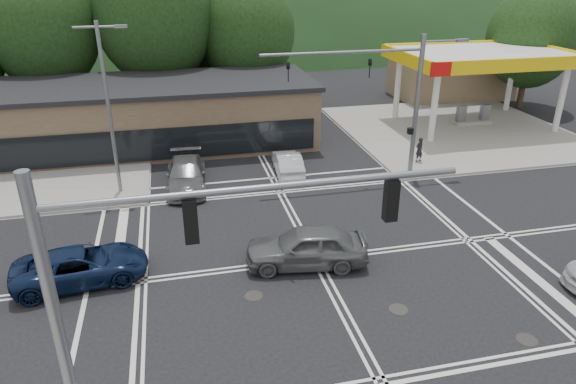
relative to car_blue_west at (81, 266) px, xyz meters
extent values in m
plane|color=black|center=(9.40, -0.50, -0.70)|extent=(120.00, 120.00, 0.00)
cube|color=gray|center=(24.40, 14.50, -0.63)|extent=(16.00, 16.00, 0.15)
cube|color=gray|center=(-5.60, 14.50, -0.63)|extent=(16.00, 16.00, 0.15)
cylinder|color=silver|center=(21.40, 12.50, 1.80)|extent=(0.44, 0.44, 5.00)
cylinder|color=silver|center=(21.40, 18.50, 1.80)|extent=(0.44, 0.44, 5.00)
cylinder|color=silver|center=(31.40, 12.50, 1.80)|extent=(0.44, 0.44, 5.00)
cylinder|color=silver|center=(31.40, 18.50, 1.80)|extent=(0.44, 0.44, 5.00)
cube|color=silver|center=(26.40, 15.50, 4.60)|extent=(12.00, 8.00, 0.60)
cube|color=yellow|center=(26.40, 11.50, 4.60)|extent=(12.20, 0.25, 0.90)
cube|color=yellow|center=(26.40, 19.50, 4.60)|extent=(12.20, 0.25, 0.90)
cube|color=yellow|center=(20.40, 15.50, 4.60)|extent=(0.25, 8.20, 0.90)
cube|color=yellow|center=(32.40, 15.50, 4.60)|extent=(0.25, 8.20, 0.90)
cube|color=red|center=(20.90, 11.35, 4.60)|extent=(1.40, 0.12, 0.90)
cube|color=gray|center=(26.40, 15.50, -0.45)|extent=(3.00, 1.00, 0.30)
cube|color=slate|center=(25.40, 15.50, 0.25)|extent=(0.60, 0.50, 1.30)
cube|color=slate|center=(27.40, 15.50, 0.25)|extent=(0.60, 0.50, 1.30)
cube|color=#846B4F|center=(29.40, 24.50, 1.20)|extent=(10.00, 6.00, 3.80)
cube|color=brown|center=(1.40, 16.50, 1.30)|extent=(24.00, 8.00, 4.00)
ellipsoid|color=#1A3518|center=(9.40, 89.50, -0.70)|extent=(252.00, 126.00, 140.00)
cylinder|color=#382619|center=(-4.60, 23.50, 1.72)|extent=(0.50, 0.50, 4.84)
ellipsoid|color=black|center=(-4.60, 23.50, 6.45)|extent=(8.00, 8.00, 9.20)
cylinder|color=#382619|center=(3.40, 23.50, 1.94)|extent=(0.50, 0.50, 5.28)
ellipsoid|color=black|center=(3.40, 23.50, 7.10)|extent=(9.00, 9.00, 10.35)
cylinder|color=#382619|center=(10.40, 23.50, 1.50)|extent=(0.50, 0.50, 4.40)
ellipsoid|color=black|center=(10.40, 23.50, 5.80)|extent=(7.60, 7.60, 8.74)
cylinder|color=#382619|center=(7.40, 27.50, 1.72)|extent=(0.50, 0.50, 4.84)
ellipsoid|color=black|center=(7.40, 27.50, 6.45)|extent=(8.40, 8.40, 9.66)
cylinder|color=#382619|center=(33.40, 19.50, 1.28)|extent=(0.50, 0.50, 3.96)
ellipsoid|color=black|center=(33.40, 19.50, 5.15)|extent=(7.20, 7.20, 8.28)
cylinder|color=slate|center=(0.90, 8.50, 3.80)|extent=(0.20, 0.20, 9.00)
cylinder|color=slate|center=(0.90, 8.50, 8.00)|extent=(2.20, 0.12, 0.12)
cube|color=slate|center=(2.00, 8.50, 8.00)|extent=(0.60, 0.25, 0.15)
cylinder|color=slate|center=(17.60, 7.70, 3.30)|extent=(0.28, 0.28, 8.00)
cylinder|color=slate|center=(13.10, 7.70, 6.50)|extent=(9.00, 0.16, 0.16)
imported|color=black|center=(14.60, 7.70, 5.60)|extent=(0.16, 0.20, 1.00)
imported|color=black|center=(10.10, 7.70, 5.60)|extent=(0.16, 0.20, 1.00)
cylinder|color=slate|center=(18.80, 7.70, 6.90)|extent=(2.40, 0.12, 0.12)
cube|color=slate|center=(19.90, 7.70, 6.90)|extent=(0.70, 0.30, 0.15)
cube|color=black|center=(17.35, 7.70, 1.90)|extent=(0.25, 0.30, 0.35)
cylinder|color=slate|center=(1.20, -8.70, 3.30)|extent=(0.28, 0.28, 8.00)
cylinder|color=slate|center=(5.70, -8.70, 6.50)|extent=(9.00, 0.16, 0.16)
cube|color=black|center=(4.20, -8.70, 5.90)|extent=(0.30, 0.25, 1.00)
cube|color=black|center=(8.70, -8.70, 5.90)|extent=(0.30, 0.25, 1.00)
imported|color=#0D1B3A|center=(0.00, 0.00, 0.00)|extent=(5.32, 2.97, 1.41)
imported|color=#595C5E|center=(8.90, -0.80, 0.15)|extent=(5.27, 2.78, 1.71)
imported|color=silver|center=(10.40, 9.10, -0.03)|extent=(1.72, 4.20, 1.35)
imported|color=silver|center=(10.40, 18.51, 0.05)|extent=(2.43, 4.64, 1.51)
imported|color=#535558|center=(4.46, 8.50, 0.05)|extent=(2.42, 5.34, 1.52)
imported|color=black|center=(18.74, 8.97, 0.21)|extent=(0.65, 0.53, 1.53)
camera|label=1|loc=(4.03, -18.45, 10.86)|focal=32.00mm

